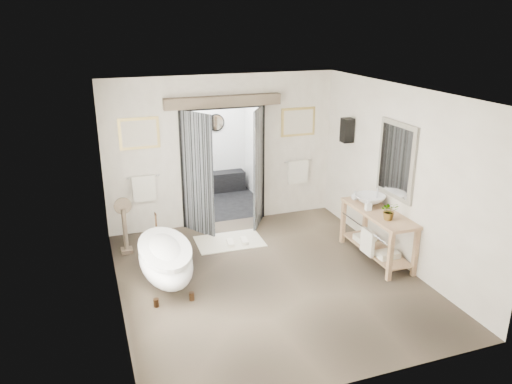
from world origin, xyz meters
TOP-DOWN VIEW (x-y plane):
  - ground_plane at (0.00, 0.00)m, footprint 5.00×5.00m
  - room_shell at (-0.04, -0.13)m, footprint 4.52×5.02m
  - shower_room at (0.00, 3.99)m, footprint 2.22×2.01m
  - back_wall_dressing at (0.00, 2.32)m, footprint 3.82×0.75m
  - clawfoot_tub at (-1.53, 0.41)m, footprint 0.78×1.74m
  - vanity at (1.95, 0.08)m, footprint 0.57×1.60m
  - pedestal_mirror at (-2.00, 1.71)m, footprint 0.30×0.19m
  - rug at (-0.19, 1.53)m, footprint 1.22×0.83m
  - slippers at (-0.08, 1.40)m, footprint 0.41×0.30m
  - basin at (1.98, 0.39)m, footprint 0.61×0.61m
  - plant at (1.92, -0.27)m, footprint 0.34×0.32m
  - soap_bottle_a at (1.83, 0.19)m, footprint 0.11×0.11m
  - soap_bottle_b at (1.88, 0.71)m, footprint 0.14×0.14m

SIDE VIEW (x-z plane):
  - ground_plane at x=0.00m, z-range 0.00..0.00m
  - rug at x=-0.19m, z-range 0.00..0.01m
  - slippers at x=-0.08m, z-range 0.01..0.07m
  - clawfoot_tub at x=-1.53m, z-range -0.01..0.84m
  - pedestal_mirror at x=-2.00m, z-range -0.07..0.94m
  - vanity at x=1.95m, z-range 0.08..0.93m
  - shower_room at x=0.00m, z-range -0.35..2.16m
  - soap_bottle_b at x=1.88m, z-range 0.85..1.02m
  - basin at x=1.98m, z-range 0.85..1.03m
  - soap_bottle_a at x=1.83m, z-range 0.85..1.06m
  - plant at x=1.92m, z-range 0.85..1.15m
  - back_wall_dressing at x=0.00m, z-range 0.30..2.82m
  - room_shell at x=-0.04m, z-range 0.40..3.31m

